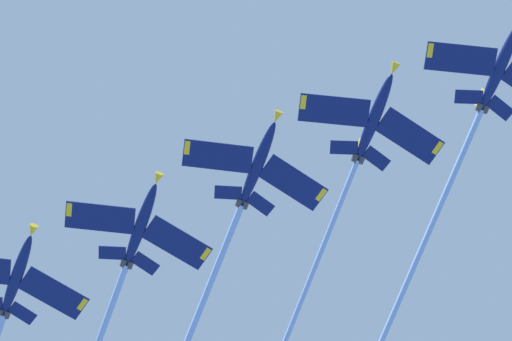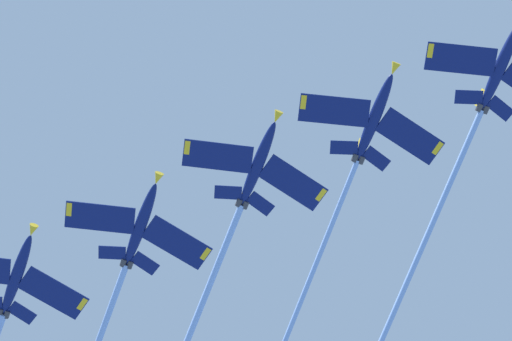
% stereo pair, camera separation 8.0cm
% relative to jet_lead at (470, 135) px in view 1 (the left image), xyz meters
% --- Properties ---
extents(jet_lead, '(37.64, 44.61, 11.44)m').
position_rel_jet_lead_xyz_m(jet_lead, '(0.00, 0.00, 0.00)').
color(jet_lead, navy).
extents(jet_second, '(38.31, 45.53, 11.70)m').
position_rel_jet_lead_xyz_m(jet_second, '(-16.68, 0.23, -2.54)').
color(jet_second, navy).
extents(jet_third, '(41.90, 48.17, 12.26)m').
position_rel_jet_lead_xyz_m(jet_third, '(-35.74, 4.78, -4.51)').
color(jet_third, navy).
extents(jet_fourth, '(35.07, 40.11, 10.51)m').
position_rel_jet_lead_xyz_m(jet_fourth, '(-50.08, 4.18, -6.68)').
color(jet_fourth, navy).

